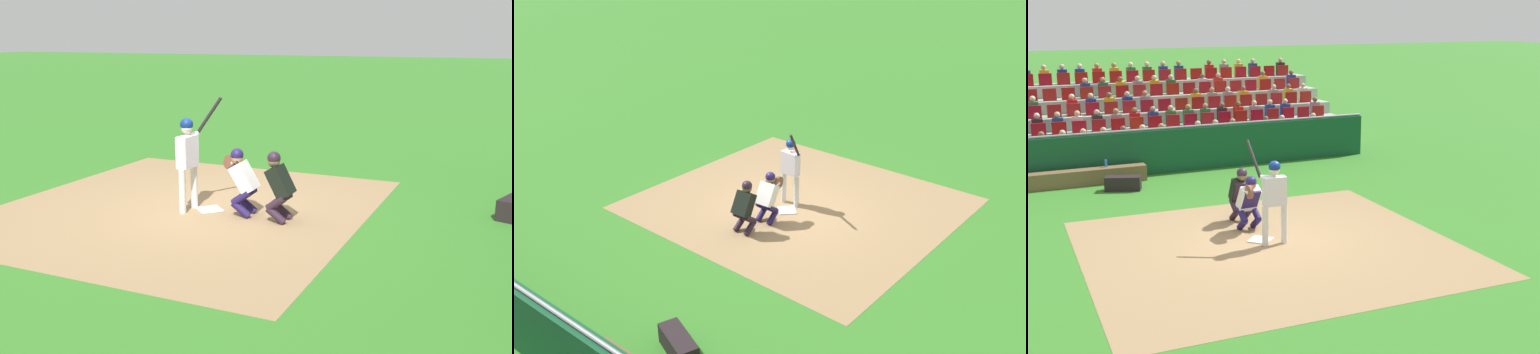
{
  "view_description": "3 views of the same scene",
  "coord_description": "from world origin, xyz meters",
  "views": [
    {
      "loc": [
        -9.68,
        -5.04,
        3.24
      ],
      "look_at": [
        -0.35,
        -1.1,
        0.82
      ],
      "focal_mm": 42.1,
      "sensor_mm": 36.0,
      "label": 1
    },
    {
      "loc": [
        7.82,
        -10.5,
        6.75
      ],
      "look_at": [
        -0.31,
        -0.29,
        0.94
      ],
      "focal_mm": 41.38,
      "sensor_mm": 36.0,
      "label": 2
    },
    {
      "loc": [
        5.12,
        12.2,
        4.59
      ],
      "look_at": [
        -0.59,
        -0.11,
        1.28
      ],
      "focal_mm": 46.93,
      "sensor_mm": 36.0,
      "label": 3
    }
  ],
  "objects": [
    {
      "name": "equipment_duffel_bag",
      "position": [
        1.74,
        -5.32,
        0.19
      ],
      "size": [
        1.0,
        0.66,
        0.38
      ],
      "primitive_type": "cube",
      "rotation": [
        0.0,
        0.0,
        -0.36
      ],
      "color": "black",
      "rests_on": "ground_plane"
    },
    {
      "name": "catcher_crouching",
      "position": [
        -0.04,
        -0.69,
        0.7
      ],
      "size": [
        0.48,
        0.72,
        1.26
      ],
      "color": "#221851",
      "rests_on": "ground_plane"
    },
    {
      "name": "home_plate_umpire",
      "position": [
        -0.13,
        -1.43,
        0.69
      ],
      "size": [
        0.46,
        0.48,
        1.27
      ],
      "color": "#2C1C2C",
      "rests_on": "ground_plane"
    },
    {
      "name": "home_plate_marker",
      "position": [
        0.0,
        0.0,
        0.02
      ],
      "size": [
        0.62,
        0.62,
        0.02
      ],
      "primitive_type": "cube",
      "rotation": [
        0.0,
        0.0,
        0.79
      ],
      "color": "white",
      "rests_on": "infield_dirt_patch"
    },
    {
      "name": "dugout_wall",
      "position": [
        0.0,
        -6.86,
        0.66
      ],
      "size": [
        13.02,
        0.24,
        1.37
      ],
      "color": "#104727",
      "rests_on": "ground_plane"
    },
    {
      "name": "bleacher_stand",
      "position": [
        0.0,
        -11.65,
        0.82
      ],
      "size": [
        14.69,
        5.23,
        2.85
      ],
      "color": "#98A895",
      "rests_on": "ground_plane"
    },
    {
      "name": "ground_plane",
      "position": [
        0.0,
        0.0,
        0.0
      ],
      "size": [
        160.0,
        160.0,
        0.0
      ],
      "primitive_type": "plane",
      "color": "#337825"
    },
    {
      "name": "dugout_bench",
      "position": [
        2.79,
        -6.31,
        0.22
      ],
      "size": [
        3.8,
        0.4,
        0.44
      ],
      "primitive_type": "cube",
      "color": "brown",
      "rests_on": "ground_plane"
    },
    {
      "name": "infield_dirt_patch",
      "position": [
        0.0,
        0.5,
        0.0
      ],
      "size": [
        7.47,
        6.9,
        0.01
      ],
      "primitive_type": "cube",
      "rotation": [
        0.0,
        0.0,
        -0.02
      ],
      "color": "#9A7A52",
      "rests_on": "ground_plane"
    },
    {
      "name": "water_bottle_on_bench",
      "position": [
        1.97,
        -6.4,
        0.54
      ],
      "size": [
        0.07,
        0.07,
        0.2
      ],
      "primitive_type": "cylinder",
      "color": "blue",
      "rests_on": "dugout_bench"
    },
    {
      "name": "batter_at_plate",
      "position": [
        -0.16,
        0.34,
        1.09
      ],
      "size": [
        0.68,
        0.68,
        2.13
      ],
      "color": "silver",
      "rests_on": "ground_plane"
    }
  ]
}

